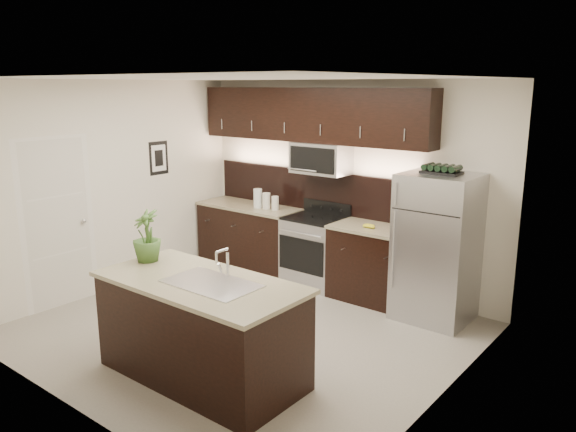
# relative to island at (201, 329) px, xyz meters

# --- Properties ---
(ground) EXTENTS (4.50, 4.50, 0.00)m
(ground) POSITION_rel_island_xyz_m (-0.38, 0.96, -0.47)
(ground) COLOR gray
(ground) RESTS_ON ground
(room_walls) EXTENTS (4.52, 4.02, 2.71)m
(room_walls) POSITION_rel_island_xyz_m (-0.49, 0.93, 1.22)
(room_walls) COLOR silver
(room_walls) RESTS_ON ground
(counter_run) EXTENTS (3.51, 0.65, 0.94)m
(counter_run) POSITION_rel_island_xyz_m (-0.84, 2.65, -0.00)
(counter_run) COLOR black
(counter_run) RESTS_ON ground
(upper_fixtures) EXTENTS (3.49, 0.40, 1.66)m
(upper_fixtures) POSITION_rel_island_xyz_m (-0.81, 2.80, 1.67)
(upper_fixtures) COLOR black
(upper_fixtures) RESTS_ON counter_run
(island) EXTENTS (1.96, 0.96, 0.94)m
(island) POSITION_rel_island_xyz_m (0.00, 0.00, 0.00)
(island) COLOR black
(island) RESTS_ON ground
(sink_faucet) EXTENTS (0.84, 0.50, 0.28)m
(sink_faucet) POSITION_rel_island_xyz_m (0.15, 0.01, 0.48)
(sink_faucet) COLOR silver
(sink_faucet) RESTS_ON island
(refrigerator) EXTENTS (0.81, 0.73, 1.68)m
(refrigerator) POSITION_rel_island_xyz_m (1.10, 2.59, 0.37)
(refrigerator) COLOR #B2B2B7
(refrigerator) RESTS_ON ground
(wine_rack) EXTENTS (0.42, 0.26, 0.10)m
(wine_rack) POSITION_rel_island_xyz_m (1.10, 2.59, 1.26)
(wine_rack) COLOR black
(wine_rack) RESTS_ON refrigerator
(plant) EXTENTS (0.33, 0.33, 0.51)m
(plant) POSITION_rel_island_xyz_m (-0.82, 0.07, 0.72)
(plant) COLOR #395B24
(plant) RESTS_ON island
(canisters) EXTENTS (0.40, 0.15, 0.27)m
(canisters) POSITION_rel_island_xyz_m (-1.49, 2.62, 0.59)
(canisters) COLOR silver
(canisters) RESTS_ON counter_run
(french_press) EXTENTS (0.09, 0.09, 0.26)m
(french_press) POSITION_rel_island_xyz_m (0.76, 2.60, 0.57)
(french_press) COLOR silver
(french_press) RESTS_ON counter_run
(bananas) EXTENTS (0.16, 0.12, 0.05)m
(bananas) POSITION_rel_island_xyz_m (0.19, 2.57, 0.49)
(bananas) COLOR gold
(bananas) RESTS_ON counter_run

